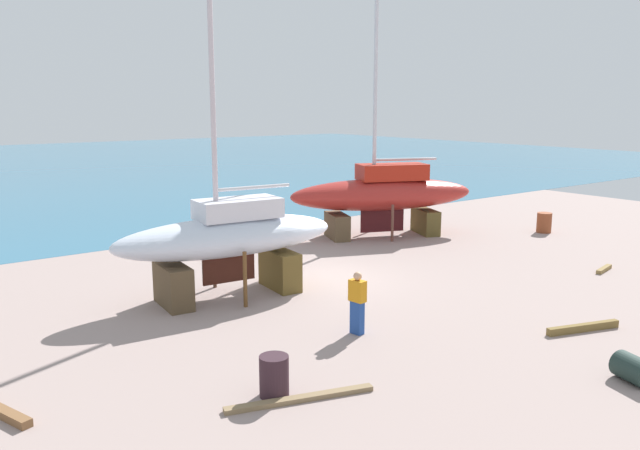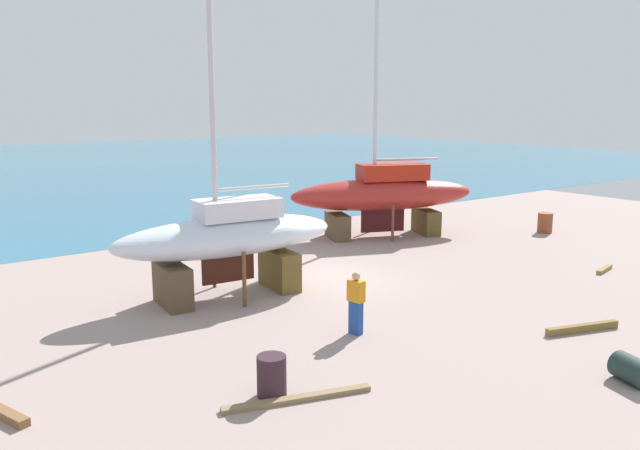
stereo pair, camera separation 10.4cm
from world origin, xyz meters
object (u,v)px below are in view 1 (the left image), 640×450
Objects in this scene: barrel_tipped_left at (222,254)px; barrel_rust_mid at (633,369)px; sailboat_far_slipway at (383,193)px; barrel_ochre at (544,223)px; sailboat_small_center at (229,238)px; worker at (357,302)px; barrel_tipped_center at (274,376)px.

barrel_rust_mid is at bearing -82.54° from barrel_tipped_left.
sailboat_far_slipway is 7.69m from barrel_ochre.
sailboat_small_center reaches higher than barrel_rust_mid.
sailboat_small_center reaches higher than barrel_ochre.
worker is at bearing -95.77° from barrel_tipped_left.
worker reaches higher than barrel_tipped_left.
sailboat_far_slipway reaches higher than barrel_rust_mid.
barrel_rust_mid is (-6.08, -14.44, -1.63)m from sailboat_far_slipway.
worker is at bearing -162.75° from barrel_ochre.
worker reaches higher than barrel_rust_mid.
barrel_ochre reaches higher than barrel_tipped_center.
barrel_rust_mid is at bearing -140.02° from barrel_ochre.
sailboat_far_slipway is at bearing -143.08° from worker.
barrel_rust_mid is (1.92, -14.65, 0.02)m from barrel_tipped_left.
barrel_tipped_center is (-3.63, -1.69, -0.42)m from worker.
barrel_tipped_center is at bearing 147.82° from barrel_rust_mid.
sailboat_small_center reaches higher than worker.
sailboat_small_center reaches higher than barrel_tipped_center.
sailboat_small_center is at bearing 43.37° from sailboat_far_slipway.
sailboat_far_slipway is 16.34m from barrel_tipped_center.
sailboat_far_slipway is (9.94, 3.90, 0.07)m from sailboat_small_center.
sailboat_far_slipway is 12.49m from worker.
barrel_ochre is at bearing 18.77° from barrel_tipped_center.
sailboat_small_center is 0.84× the size of sailboat_far_slipway.
barrel_ochre reaches higher than barrel_tipped_left.
barrel_tipped_center is (-4.53, -10.60, 0.15)m from barrel_tipped_left.
sailboat_small_center is 10.68m from sailboat_far_slipway.
sailboat_small_center is 16.45m from barrel_ochre.
barrel_ochre is (15.35, 4.77, -0.39)m from worker.
worker is at bearing 66.28° from sailboat_far_slipway.
sailboat_small_center is 13.84× the size of barrel_ochre.
sailboat_far_slipway is at bearing 148.68° from barrel_ochre.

